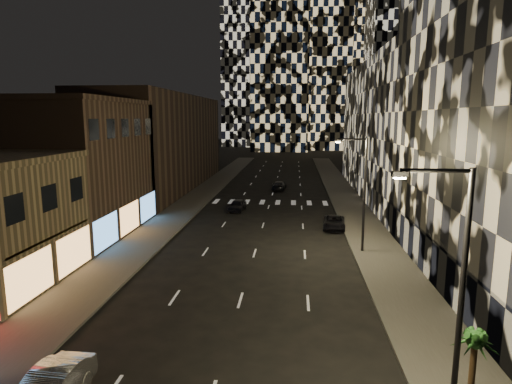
% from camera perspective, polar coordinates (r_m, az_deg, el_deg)
% --- Properties ---
extents(sidewalk_left, '(4.00, 120.00, 0.15)m').
position_cam_1_polar(sidewalk_left, '(56.28, -8.33, -1.10)').
color(sidewalk_left, '#47443F').
rests_on(sidewalk_left, ground).
extents(sidewalk_right, '(4.00, 120.00, 0.15)m').
position_cam_1_polar(sidewalk_right, '(55.17, 12.31, -1.45)').
color(sidewalk_right, '#47443F').
rests_on(sidewalk_right, ground).
extents(curb_left, '(0.20, 120.00, 0.15)m').
position_cam_1_polar(curb_left, '(55.83, -6.24, -1.14)').
color(curb_left, '#4C4C47').
rests_on(curb_left, ground).
extents(curb_right, '(0.20, 120.00, 0.15)m').
position_cam_1_polar(curb_right, '(54.95, 10.14, -1.42)').
color(curb_right, '#4C4C47').
rests_on(curb_right, ground).
extents(retail_brown, '(10.00, 15.00, 12.00)m').
position_cam_1_polar(retail_brown, '(42.55, -23.04, 2.76)').
color(retail_brown, '#463227').
rests_on(retail_brown, ground).
extents(retail_filler_left, '(10.00, 40.00, 14.00)m').
position_cam_1_polar(retail_filler_left, '(66.90, -12.35, 6.49)').
color(retail_filler_left, '#463227').
rests_on(retail_filler_left, ground).
extents(midrise_base, '(0.60, 25.00, 3.00)m').
position_cam_1_polar(midrise_base, '(31.05, 22.42, -8.10)').
color(midrise_base, '#383838').
rests_on(midrise_base, ground).
extents(midrise_filler_right, '(16.00, 40.00, 18.00)m').
position_cam_1_polar(midrise_filler_right, '(63.03, 20.97, 7.69)').
color(midrise_filler_right, '#232326').
rests_on(midrise_filler_right, ground).
extents(tower_center_low, '(18.00, 18.00, 95.00)m').
position_cam_1_polar(tower_center_low, '(148.43, 3.39, 24.21)').
color(tower_center_low, black).
rests_on(tower_center_low, ground).
extents(streetlight_near, '(2.55, 0.25, 9.00)m').
position_cam_1_polar(streetlight_near, '(15.61, 25.00, -11.04)').
color(streetlight_near, black).
rests_on(streetlight_near, sidewalk_right).
extents(streetlight_far, '(2.55, 0.25, 9.00)m').
position_cam_1_polar(streetlight_far, '(34.52, 13.91, 0.70)').
color(streetlight_far, black).
rests_on(streetlight_far, sidewalk_right).
extents(car_dark_midlane, '(2.05, 4.04, 1.32)m').
position_cam_1_polar(car_dark_midlane, '(49.68, -2.52, -1.78)').
color(car_dark_midlane, black).
rests_on(car_dark_midlane, ground).
extents(car_dark_oncoming, '(2.18, 4.58, 1.29)m').
position_cam_1_polar(car_dark_oncoming, '(64.36, 3.12, 0.88)').
color(car_dark_oncoming, black).
rests_on(car_dark_oncoming, ground).
extents(car_dark_rightlane, '(2.43, 4.62, 1.24)m').
position_cam_1_polar(car_dark_rightlane, '(42.41, 10.37, -4.02)').
color(car_dark_rightlane, black).
rests_on(car_dark_rightlane, ground).
extents(palm_tree, '(1.72, 1.72, 3.38)m').
position_cam_1_polar(palm_tree, '(17.29, 27.12, -17.86)').
color(palm_tree, '#47331E').
rests_on(palm_tree, sidewalk_right).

